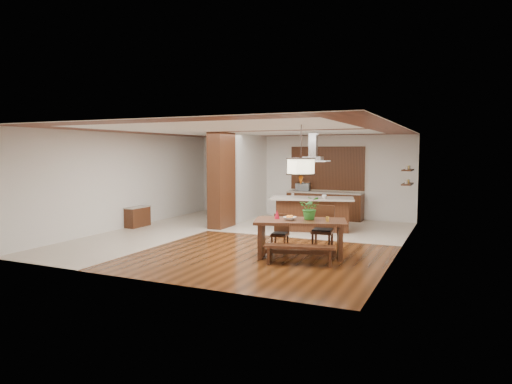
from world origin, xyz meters
The scene contains 25 objects.
room_shell centered at (0.00, 0.00, 2.06)m, with size 9.00×9.04×2.92m.
tile_hallway centered at (-2.75, 0.00, 0.01)m, with size 2.50×9.00×0.01m, color beige.
tile_kitchen centered at (1.25, 2.50, 0.01)m, with size 5.50×4.00×0.01m, color beige.
soffit_band centered at (0.00, 0.00, 2.88)m, with size 8.00×9.00×0.02m, color #3F1A0F.
partition_pier centered at (-1.40, 1.20, 1.45)m, with size 0.45×1.00×2.90m, color black.
partition_stub centered at (-1.40, 3.30, 1.45)m, with size 0.18×2.40×2.90m, color silver.
hallway_console centered at (-3.81, 0.20, 0.32)m, with size 0.37×0.88×0.63m, color black.
hallway_doorway centered at (-2.70, 4.40, 1.05)m, with size 1.10×0.20×2.10m, color black.
rear_counter centered at (1.00, 4.20, 0.48)m, with size 2.60×0.62×0.95m.
kitchen_window centered at (1.00, 4.46, 1.75)m, with size 2.60×0.08×1.50m, color brown.
shelf_lower centered at (3.87, 2.60, 1.40)m, with size 0.26×0.90×0.04m, color black.
shelf_upper centered at (3.87, 2.60, 1.80)m, with size 0.26×0.90×0.04m, color black.
dining_table centered at (2.09, -1.57, 0.61)m, with size 2.18×1.53×0.82m.
dining_bench centered at (2.30, -2.26, 0.20)m, with size 1.43×0.31×0.40m, color black, non-canonical shape.
dining_chair_left centered at (1.43, -1.14, 0.42)m, with size 0.37×0.37×0.85m, color black, non-canonical shape.
dining_chair_right centered at (2.38, -0.85, 0.53)m, with size 0.47×0.47×1.06m, color black, non-canonical shape.
pendant_lantern centered at (2.09, -1.57, 2.25)m, with size 0.64×0.64×1.31m, color beige, non-canonical shape.
foliage_plant centered at (2.26, -1.44, 1.08)m, with size 0.46×0.40×0.52m, color #2A7627.
fruit_bowl centered at (1.87, -1.67, 0.86)m, with size 0.28×0.28×0.07m, color #BDB1A5.
napkin_cone centered at (1.55, -1.61, 0.92)m, with size 0.13×0.13×0.20m, color #A00B20.
gold_ornament centered at (2.68, -1.53, 0.88)m, with size 0.07×0.07×0.10m, color gold.
kitchen_island centered at (1.31, 1.79, 0.51)m, with size 2.57×1.61×0.99m.
range_hood centered at (1.31, 1.80, 2.46)m, with size 0.90×0.55×0.87m, color silver, non-canonical shape.
island_cup centered at (1.69, 1.68, 1.04)m, with size 0.13×0.13×0.11m, color silver.
microwave centered at (0.20, 4.21, 1.09)m, with size 0.49×0.33×0.27m, color silver.
Camera 1 is at (5.28, -11.00, 2.31)m, focal length 32.00 mm.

